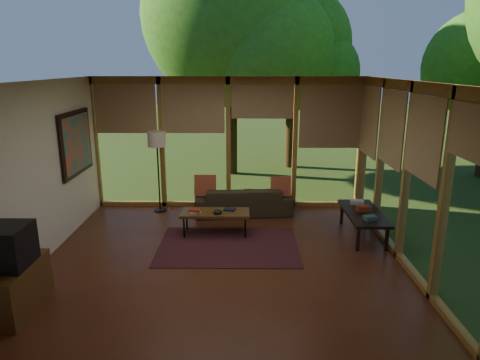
{
  "coord_description": "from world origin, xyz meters",
  "views": [
    {
      "loc": [
        0.32,
        -6.2,
        2.92
      ],
      "look_at": [
        0.26,
        0.7,
        1.05
      ],
      "focal_mm": 32.0,
      "sensor_mm": 36.0,
      "label": 1
    }
  ],
  "objects_px": {
    "media_cabinet": "(14,288)",
    "floor_lamp": "(157,144)",
    "side_console": "(363,214)",
    "coffee_table": "(215,213)",
    "sofa": "(243,200)",
    "television": "(9,246)"
  },
  "relations": [
    {
      "from": "media_cabinet",
      "to": "floor_lamp",
      "type": "xyz_separation_m",
      "value": [
        1.07,
        3.71,
        1.11
      ]
    },
    {
      "from": "side_console",
      "to": "coffee_table",
      "type": "bearing_deg",
      "value": 178.43
    },
    {
      "from": "floor_lamp",
      "to": "side_console",
      "type": "xyz_separation_m",
      "value": [
        3.8,
        -1.33,
        -1.0
      ]
    },
    {
      "from": "side_console",
      "to": "sofa",
      "type": "bearing_deg",
      "value": 150.57
    },
    {
      "from": "television",
      "to": "floor_lamp",
      "type": "height_order",
      "value": "floor_lamp"
    },
    {
      "from": "coffee_table",
      "to": "sofa",
      "type": "bearing_deg",
      "value": 66.34
    },
    {
      "from": "media_cabinet",
      "to": "floor_lamp",
      "type": "distance_m",
      "value": 4.02
    },
    {
      "from": "media_cabinet",
      "to": "coffee_table",
      "type": "distance_m",
      "value": 3.36
    },
    {
      "from": "media_cabinet",
      "to": "floor_lamp",
      "type": "relative_size",
      "value": 0.61
    },
    {
      "from": "television",
      "to": "coffee_table",
      "type": "xyz_separation_m",
      "value": [
        2.27,
        2.46,
        -0.46
      ]
    },
    {
      "from": "coffee_table",
      "to": "television",
      "type": "bearing_deg",
      "value": -132.75
    },
    {
      "from": "side_console",
      "to": "television",
      "type": "bearing_deg",
      "value": -153.82
    },
    {
      "from": "television",
      "to": "side_console",
      "type": "bearing_deg",
      "value": 26.18
    },
    {
      "from": "sofa",
      "to": "coffee_table",
      "type": "xyz_separation_m",
      "value": [
        -0.49,
        -1.11,
        0.11
      ]
    },
    {
      "from": "television",
      "to": "coffee_table",
      "type": "bearing_deg",
      "value": 47.25
    },
    {
      "from": "media_cabinet",
      "to": "coffee_table",
      "type": "bearing_deg",
      "value": 47.0
    },
    {
      "from": "floor_lamp",
      "to": "coffee_table",
      "type": "xyz_separation_m",
      "value": [
        1.22,
        -1.26,
        -1.01
      ]
    },
    {
      "from": "floor_lamp",
      "to": "television",
      "type": "bearing_deg",
      "value": -105.74
    },
    {
      "from": "sofa",
      "to": "television",
      "type": "distance_m",
      "value": 4.54
    },
    {
      "from": "television",
      "to": "media_cabinet",
      "type": "bearing_deg",
      "value": -180.0
    },
    {
      "from": "coffee_table",
      "to": "side_console",
      "type": "relative_size",
      "value": 0.86
    },
    {
      "from": "floor_lamp",
      "to": "sofa",
      "type": "bearing_deg",
      "value": -4.83
    }
  ]
}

